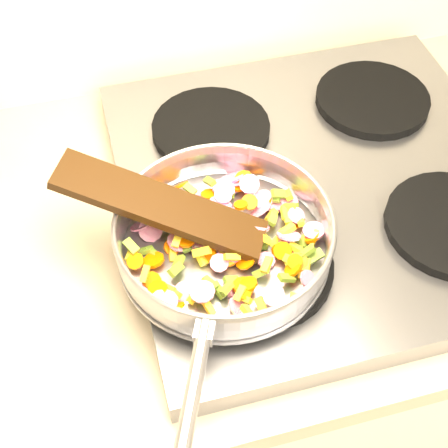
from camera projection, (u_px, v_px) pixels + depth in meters
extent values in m
cube|color=#939399|center=(321.00, 186.00, 0.96)|extent=(0.60, 0.60, 0.04)
cylinder|color=black|center=(262.00, 266.00, 0.83)|extent=(0.19, 0.19, 0.02)
cylinder|color=black|center=(211.00, 128.00, 1.00)|extent=(0.19, 0.19, 0.02)
cylinder|color=black|center=(372.00, 99.00, 1.05)|extent=(0.19, 0.19, 0.02)
cylinder|color=#9E9EA5|center=(224.00, 250.00, 0.83)|extent=(0.28, 0.28, 0.01)
torus|color=#9E9EA5|center=(224.00, 235.00, 0.81)|extent=(0.33, 0.33, 0.06)
torus|color=#9E9EA5|center=(224.00, 222.00, 0.79)|extent=(0.29, 0.29, 0.01)
cylinder|color=#9E9EA5|center=(191.00, 401.00, 0.65)|extent=(0.09, 0.18, 0.02)
cube|color=#9E9EA5|center=(205.00, 331.00, 0.70)|extent=(0.03, 0.04, 0.02)
cylinder|color=#C2125F|center=(185.00, 292.00, 0.79)|extent=(0.04, 0.04, 0.02)
cube|color=yellow|center=(179.00, 209.00, 0.87)|extent=(0.02, 0.02, 0.02)
cylinder|color=#EE5F01|center=(244.00, 180.00, 0.89)|extent=(0.03, 0.03, 0.02)
cylinder|color=#EE5F01|center=(179.00, 210.00, 0.84)|extent=(0.03, 0.03, 0.02)
cube|color=olive|center=(148.00, 217.00, 0.84)|extent=(0.02, 0.02, 0.02)
cube|color=yellow|center=(174.00, 292.00, 0.78)|extent=(0.02, 0.03, 0.02)
cube|color=yellow|center=(202.00, 252.00, 0.80)|extent=(0.02, 0.02, 0.02)
cube|color=olive|center=(198.00, 236.00, 0.83)|extent=(0.02, 0.02, 0.01)
cube|color=yellow|center=(193.00, 212.00, 0.86)|extent=(0.02, 0.02, 0.02)
cube|color=olive|center=(219.00, 238.00, 0.82)|extent=(0.03, 0.02, 0.01)
cube|color=yellow|center=(294.00, 261.00, 0.81)|extent=(0.03, 0.01, 0.01)
cylinder|color=#C2125F|center=(199.00, 199.00, 0.88)|extent=(0.04, 0.04, 0.01)
cube|color=olive|center=(229.00, 320.00, 0.76)|extent=(0.02, 0.02, 0.02)
cube|color=yellow|center=(159.00, 203.00, 0.87)|extent=(0.02, 0.02, 0.02)
cube|color=yellow|center=(206.00, 216.00, 0.85)|extent=(0.03, 0.02, 0.01)
cylinder|color=#EE5F01|center=(251.00, 182.00, 0.90)|extent=(0.02, 0.02, 0.01)
cylinder|color=#EE5F01|center=(279.00, 252.00, 0.82)|extent=(0.02, 0.02, 0.02)
cube|color=olive|center=(307.00, 252.00, 0.80)|extent=(0.02, 0.02, 0.02)
cube|color=yellow|center=(230.00, 245.00, 0.81)|extent=(0.02, 0.02, 0.01)
cylinder|color=#C2125F|center=(141.00, 226.00, 0.85)|extent=(0.03, 0.03, 0.02)
cylinder|color=#EE5F01|center=(154.00, 260.00, 0.81)|extent=(0.04, 0.04, 0.02)
cylinder|color=#C2125F|center=(195.00, 213.00, 0.85)|extent=(0.03, 0.03, 0.02)
cube|color=olive|center=(279.00, 194.00, 0.86)|extent=(0.02, 0.02, 0.02)
cylinder|color=#C2125F|center=(260.00, 227.00, 0.83)|extent=(0.04, 0.04, 0.02)
cube|color=yellow|center=(277.00, 240.00, 0.84)|extent=(0.03, 0.02, 0.02)
cube|color=yellow|center=(240.00, 293.00, 0.76)|extent=(0.02, 0.02, 0.02)
cylinder|color=#EE5F01|center=(248.00, 284.00, 0.78)|extent=(0.03, 0.03, 0.01)
cube|color=olive|center=(167.00, 294.00, 0.77)|extent=(0.03, 0.03, 0.02)
cylinder|color=#EE5F01|center=(241.00, 205.00, 0.85)|extent=(0.02, 0.02, 0.01)
cylinder|color=#EE5F01|center=(151.00, 205.00, 0.85)|extent=(0.04, 0.04, 0.01)
cylinder|color=#C2125F|center=(249.00, 184.00, 0.87)|extent=(0.04, 0.04, 0.02)
cube|color=olive|center=(186.00, 211.00, 0.86)|extent=(0.02, 0.02, 0.02)
cube|color=yellow|center=(300.00, 271.00, 0.80)|extent=(0.01, 0.02, 0.02)
cube|color=yellow|center=(261.00, 305.00, 0.76)|extent=(0.01, 0.02, 0.02)
cylinder|color=#EE5F01|center=(175.00, 308.00, 0.75)|extent=(0.03, 0.02, 0.03)
cube|color=olive|center=(187.00, 246.00, 0.82)|extent=(0.02, 0.02, 0.01)
cube|color=yellow|center=(212.00, 223.00, 0.85)|extent=(0.01, 0.02, 0.01)
cylinder|color=#EE5F01|center=(296.00, 220.00, 0.86)|extent=(0.03, 0.03, 0.02)
cylinder|color=#C2125F|center=(263.00, 199.00, 0.87)|extent=(0.04, 0.04, 0.02)
cube|color=yellow|center=(201.00, 257.00, 0.81)|extent=(0.02, 0.03, 0.02)
cylinder|color=#C2125F|center=(208.00, 210.00, 0.86)|extent=(0.04, 0.03, 0.02)
cylinder|color=#C2125F|center=(237.00, 306.00, 0.77)|extent=(0.03, 0.04, 0.02)
cylinder|color=#C2125F|center=(164.00, 301.00, 0.76)|extent=(0.04, 0.04, 0.01)
cube|color=yellow|center=(287.00, 230.00, 0.82)|extent=(0.02, 0.02, 0.01)
cylinder|color=#C2125F|center=(308.00, 279.00, 0.78)|extent=(0.03, 0.02, 0.03)
cylinder|color=#EE5F01|center=(172.00, 247.00, 0.83)|extent=(0.03, 0.03, 0.02)
cylinder|color=#EE5F01|center=(265.00, 201.00, 0.88)|extent=(0.03, 0.04, 0.03)
cube|color=olive|center=(232.00, 281.00, 0.79)|extent=(0.02, 0.01, 0.01)
cube|color=olive|center=(287.00, 278.00, 0.78)|extent=(0.02, 0.01, 0.02)
cube|color=olive|center=(301.00, 242.00, 0.83)|extent=(0.02, 0.02, 0.02)
cylinder|color=#EE5F01|center=(170.00, 194.00, 0.88)|extent=(0.03, 0.03, 0.02)
cylinder|color=#C2125F|center=(219.00, 263.00, 0.80)|extent=(0.03, 0.03, 0.02)
cylinder|color=#C2125F|center=(274.00, 295.00, 0.76)|extent=(0.04, 0.04, 0.02)
cube|color=olive|center=(164.00, 211.00, 0.86)|extent=(0.02, 0.02, 0.02)
cube|color=yellow|center=(232.00, 257.00, 0.79)|extent=(0.02, 0.01, 0.02)
cylinder|color=#C2125F|center=(260.00, 210.00, 0.87)|extent=(0.04, 0.04, 0.04)
cube|color=olive|center=(272.00, 219.00, 0.84)|extent=(0.02, 0.02, 0.01)
cylinder|color=#C2125F|center=(220.00, 205.00, 0.86)|extent=(0.04, 0.04, 0.01)
cube|color=olive|center=(293.00, 300.00, 0.77)|extent=(0.02, 0.02, 0.01)
cylinder|color=#EE5F01|center=(202.00, 321.00, 0.76)|extent=(0.03, 0.03, 0.03)
cylinder|color=#EE5F01|center=(293.00, 269.00, 0.79)|extent=(0.03, 0.03, 0.02)
cylinder|color=#C2125F|center=(289.00, 235.00, 0.82)|extent=(0.04, 0.04, 0.03)
cube|color=yellow|center=(227.00, 256.00, 0.81)|extent=(0.02, 0.03, 0.02)
cylinder|color=#EE5F01|center=(162.00, 214.00, 0.86)|extent=(0.03, 0.03, 0.02)
cube|color=olive|center=(210.00, 283.00, 0.77)|extent=(0.02, 0.02, 0.02)
cube|color=olive|center=(163.00, 218.00, 0.84)|extent=(0.02, 0.02, 0.01)
cylinder|color=#C2125F|center=(221.00, 244.00, 0.82)|extent=(0.04, 0.04, 0.01)
cube|color=yellow|center=(295.00, 248.00, 0.81)|extent=(0.02, 0.02, 0.02)
cylinder|color=#C2125F|center=(202.00, 292.00, 0.76)|extent=(0.04, 0.04, 0.01)
cube|color=yellow|center=(278.00, 314.00, 0.76)|extent=(0.02, 0.02, 0.02)
cylinder|color=#EE5F01|center=(135.00, 261.00, 0.80)|extent=(0.02, 0.02, 0.02)
cylinder|color=#C2125F|center=(266.00, 260.00, 0.81)|extent=(0.03, 0.03, 0.01)
cylinder|color=#C2125F|center=(170.00, 294.00, 0.78)|extent=(0.04, 0.04, 0.02)
cylinder|color=#EE5F01|center=(244.00, 287.00, 0.78)|extent=(0.03, 0.03, 0.01)
cylinder|color=#C2125F|center=(314.00, 231.00, 0.83)|extent=(0.04, 0.04, 0.01)
cylinder|color=#C2125F|center=(150.00, 230.00, 0.84)|extent=(0.03, 0.03, 0.02)
cube|color=yellow|center=(131.00, 255.00, 0.81)|extent=(0.02, 0.02, 0.01)
cube|color=yellow|center=(306.00, 266.00, 0.80)|extent=(0.02, 0.02, 0.01)
cube|color=yellow|center=(145.00, 274.00, 0.78)|extent=(0.02, 0.02, 0.02)
cube|color=olive|center=(146.00, 250.00, 0.82)|extent=(0.02, 0.02, 0.02)
cube|color=yellow|center=(194.00, 224.00, 0.85)|extent=(0.02, 0.01, 0.02)
cylinder|color=#C2125F|center=(232.00, 289.00, 0.79)|extent=(0.04, 0.04, 0.01)
cube|color=yellow|center=(248.00, 312.00, 0.74)|extent=(0.02, 0.02, 0.01)
cylinder|color=#EE5F01|center=(250.00, 202.00, 0.86)|extent=(0.03, 0.03, 0.01)
cylinder|color=#EE5F01|center=(283.00, 251.00, 0.81)|extent=(0.03, 0.02, 0.03)
cylinder|color=#C2125F|center=(274.00, 205.00, 0.87)|extent=(0.05, 0.05, 0.01)
cube|color=olive|center=(227.00, 289.00, 0.77)|extent=(0.02, 0.02, 0.01)
cylinder|color=#EE5F01|center=(181.00, 185.00, 0.89)|extent=(0.03, 0.02, 0.03)
cube|color=olive|center=(210.00, 181.00, 0.88)|extent=(0.02, 0.02, 0.01)
cylinder|color=#C2125F|center=(194.00, 240.00, 0.83)|extent=(0.04, 0.04, 0.02)
cylinder|color=#EE5F01|center=(185.00, 232.00, 0.83)|extent=(0.03, 0.04, 0.03)
cube|color=olive|center=(252.00, 236.00, 0.84)|extent=(0.03, 0.02, 0.01)
cylinder|color=#C2125F|center=(206.00, 213.00, 0.87)|extent=(0.03, 0.04, 0.03)
cube|color=yellow|center=(218.00, 217.00, 0.84)|extent=(0.02, 0.03, 0.02)
cube|color=olive|center=(265.00, 243.00, 0.83)|extent=(0.02, 0.02, 0.01)
cylinder|color=#EE5F01|center=(295.00, 262.00, 0.79)|extent=(0.03, 0.03, 0.01)
cube|color=olive|center=(176.00, 269.00, 0.79)|extent=(0.02, 0.03, 0.02)
cylinder|color=#EE5F01|center=(246.00, 260.00, 0.80)|extent=(0.03, 0.03, 0.02)
cylinder|color=#EE5F01|center=(185.00, 239.00, 0.82)|extent=(0.04, 0.04, 0.01)
cube|color=olive|center=(178.00, 263.00, 0.80)|extent=(0.02, 0.03, 0.01)
cylinder|color=#C2125F|center=(238.00, 183.00, 0.90)|extent=(0.05, 0.04, 0.03)
cube|color=yellow|center=(235.00, 242.00, 0.81)|extent=(0.02, 0.01, 0.02)
cylinder|color=#EE5F01|center=(298.00, 262.00, 0.80)|extent=(0.04, 0.04, 0.02)
cylinder|color=#C2125F|center=(224.00, 216.00, 0.84)|extent=(0.03, 0.03, 0.02)
cylinder|color=#EE5F01|center=(152.00, 281.00, 0.79)|extent=(0.03, 0.03, 0.02)
cube|color=yellow|center=(175.00, 222.00, 0.84)|extent=(0.02, 0.01, 0.01)
cylinder|color=#C2125F|center=(289.00, 242.00, 0.83)|extent=(0.04, 0.04, 0.03)
cube|color=yellow|center=(264.00, 237.00, 0.82)|extent=(0.01, 0.03, 0.02)
cube|color=yellow|center=(193.00, 297.00, 0.77)|extent=(0.02, 0.02, 0.02)
cube|color=olive|center=(219.00, 290.00, 0.78)|extent=(0.02, 0.03, 0.02)
cylinder|color=#C2125F|center=(230.00, 185.00, 0.89)|extent=(0.04, 0.04, 0.01)
cube|color=olive|center=(186.00, 232.00, 0.84)|extent=(0.02, 0.02, 0.01)
cube|color=yellow|center=(289.00, 218.00, 0.84)|extent=(0.02, 0.02, 0.01)
cylinder|color=#C2125F|center=(204.00, 238.00, 0.82)|extent=(0.04, 0.05, 0.02)
cube|color=yellow|center=(267.00, 265.00, 0.79)|extent=(0.02, 0.02, 0.01)
cylinder|color=#C2125F|center=(223.00, 188.00, 0.88)|extent=(0.04, 0.04, 0.01)
cube|color=yellow|center=(206.00, 236.00, 0.83)|extent=(0.01, 0.02, 0.02)
cube|color=olive|center=(315.00, 256.00, 0.81)|extent=(0.03, 0.02, 0.01)
cube|color=olive|center=(152.00, 252.00, 0.82)|extent=(0.02, 0.02, 0.01)
cube|color=olive|center=(201.00, 291.00, 0.77)|extent=(0.02, 0.02, 0.01)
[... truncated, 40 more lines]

